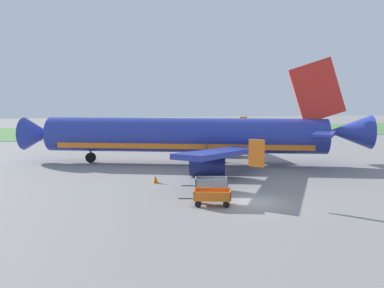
% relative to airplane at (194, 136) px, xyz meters
% --- Properties ---
extents(ground_plane, '(220.00, 220.00, 0.00)m').
position_rel_airplane_xyz_m(ground_plane, '(1.44, -16.17, -3.05)').
color(ground_plane, gray).
extents(grass_strip, '(220.00, 28.00, 0.06)m').
position_rel_airplane_xyz_m(grass_strip, '(1.44, 39.97, -3.02)').
color(grass_strip, '#518442').
rests_on(grass_strip, ground).
extents(airplane, '(37.12, 30.09, 11.34)m').
position_rel_airplane_xyz_m(airplane, '(0.00, 0.00, 0.00)').
color(airplane, '#28389E').
rests_on(airplane, ground).
extents(baggage_cart_nearest, '(3.63, 1.92, 1.07)m').
position_rel_airplane_xyz_m(baggage_cart_nearest, '(-1.67, -16.38, -2.45)').
color(baggage_cart_nearest, orange).
rests_on(baggage_cart_nearest, ground).
extents(baggage_cart_second_in_row, '(3.62, 1.81, 1.07)m').
position_rel_airplane_xyz_m(baggage_cart_second_in_row, '(-0.88, -12.48, -2.45)').
color(baggage_cart_second_in_row, gray).
rests_on(baggage_cart_second_in_row, ground).
extents(traffic_cone_near_plane, '(0.52, 0.52, 0.69)m').
position_rel_airplane_xyz_m(traffic_cone_near_plane, '(-4.90, -8.72, -2.71)').
color(traffic_cone_near_plane, orange).
rests_on(traffic_cone_near_plane, ground).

